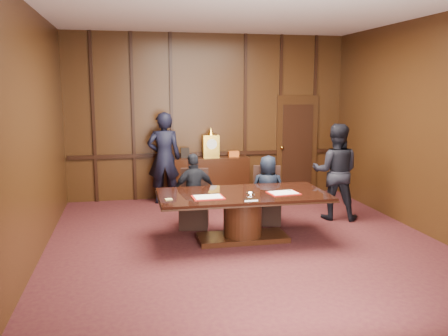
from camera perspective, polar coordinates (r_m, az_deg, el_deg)
name	(u,v)px	position (r m, az deg, el deg)	size (l,w,h in m)	color
room	(252,133)	(6.99, 3.40, 4.28)	(7.00, 7.04, 3.50)	#340E14
sideboard	(211,176)	(10.18, -1.57, -1.03)	(1.60, 0.45, 1.54)	black
conference_table	(243,209)	(7.42, 2.26, -4.91)	(2.62, 1.32, 0.76)	black
folder_left	(208,197)	(7.06, -1.93, -3.52)	(0.47, 0.35, 0.02)	#B81611
folder_right	(283,193)	(7.39, 7.16, -2.99)	(0.50, 0.38, 0.02)	#B81611
inkstand	(250,196)	(6.93, 3.17, -3.39)	(0.20, 0.14, 0.12)	white
notepad	(169,199)	(6.97, -6.69, -3.76)	(0.10, 0.07, 0.01)	#CFBE65
chair_left	(194,210)	(8.20, -3.62, -5.08)	(0.57, 0.57, 0.99)	black
chair_right	(267,206)	(8.47, 5.16, -4.62)	(0.59, 0.59, 0.99)	black
signatory_left	(194,191)	(8.04, -3.61, -2.80)	(0.75, 0.31, 1.29)	black
signatory_right	(268,190)	(8.32, 5.30, -2.64)	(0.59, 0.39, 1.22)	black
witness_left	(164,158)	(9.82, -7.20, 1.21)	(0.69, 0.45, 1.89)	black
witness_right	(336,172)	(8.80, 13.27, -0.44)	(0.85, 0.66, 1.74)	black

